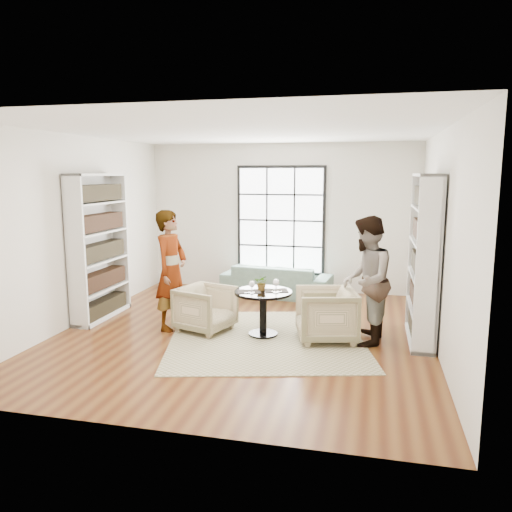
% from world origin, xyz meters
% --- Properties ---
extents(ground, '(6.00, 6.00, 0.00)m').
position_xyz_m(ground, '(0.00, 0.00, 0.00)').
color(ground, brown).
extents(room_shell, '(6.00, 6.01, 6.00)m').
position_xyz_m(room_shell, '(0.00, 0.54, 1.26)').
color(room_shell, silver).
rests_on(room_shell, ground).
extents(rug, '(3.38, 3.38, 0.01)m').
position_xyz_m(rug, '(0.38, -0.18, 0.01)').
color(rug, tan).
rests_on(rug, ground).
extents(pedestal_table, '(0.85, 0.85, 0.68)m').
position_xyz_m(pedestal_table, '(0.30, -0.04, 0.50)').
color(pedestal_table, black).
rests_on(pedestal_table, ground).
extents(sofa, '(2.20, 1.05, 0.62)m').
position_xyz_m(sofa, '(0.03, 2.45, 0.31)').
color(sofa, slate).
rests_on(sofa, ground).
extents(armchair_left, '(0.96, 0.94, 0.70)m').
position_xyz_m(armchair_left, '(-0.61, -0.01, 0.35)').
color(armchair_left, tan).
rests_on(armchair_left, ground).
extents(armchair_right, '(1.01, 1.00, 0.76)m').
position_xyz_m(armchair_right, '(1.23, -0.03, 0.38)').
color(armchair_right, tan).
rests_on(armchair_right, ground).
extents(person_left, '(0.52, 0.73, 1.85)m').
position_xyz_m(person_left, '(-1.16, -0.01, 0.93)').
color(person_left, gray).
rests_on(person_left, ground).
extents(person_right, '(0.76, 0.94, 1.82)m').
position_xyz_m(person_right, '(1.78, -0.03, 0.91)').
color(person_right, gray).
rests_on(person_right, ground).
extents(placemat_left, '(0.40, 0.35, 0.01)m').
position_xyz_m(placemat_left, '(0.10, -0.13, 0.69)').
color(placemat_left, '#292724').
rests_on(placemat_left, pedestal_table).
extents(placemat_right, '(0.40, 0.35, 0.01)m').
position_xyz_m(placemat_right, '(0.48, 0.02, 0.69)').
color(placemat_right, '#292724').
rests_on(placemat_right, pedestal_table).
extents(cutlery_left, '(0.20, 0.25, 0.01)m').
position_xyz_m(cutlery_left, '(0.10, -0.13, 0.69)').
color(cutlery_left, '#BBBABF').
rests_on(cutlery_left, placemat_left).
extents(cutlery_right, '(0.20, 0.25, 0.01)m').
position_xyz_m(cutlery_right, '(0.48, 0.02, 0.69)').
color(cutlery_right, '#BBBABF').
rests_on(cutlery_right, placemat_right).
extents(wine_glass_left, '(0.09, 0.09, 0.19)m').
position_xyz_m(wine_glass_left, '(0.17, -0.23, 0.82)').
color(wine_glass_left, silver).
rests_on(wine_glass_left, pedestal_table).
extents(wine_glass_right, '(0.09, 0.09, 0.21)m').
position_xyz_m(wine_glass_right, '(0.51, -0.12, 0.83)').
color(wine_glass_right, silver).
rests_on(wine_glass_right, pedestal_table).
extents(flower_centerpiece, '(0.22, 0.20, 0.23)m').
position_xyz_m(flower_centerpiece, '(0.27, 0.00, 0.80)').
color(flower_centerpiece, gray).
rests_on(flower_centerpiece, pedestal_table).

